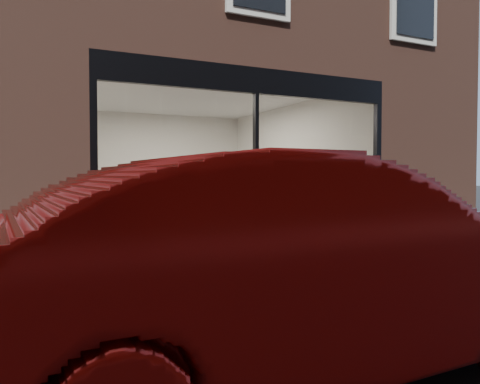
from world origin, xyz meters
name	(u,v)px	position (x,y,z in m)	size (l,w,h in m)	color
ground	(336,305)	(0.00, 0.00, 0.00)	(120.00, 120.00, 0.00)	black
sidewalk_near	(291,286)	(0.00, 1.00, 0.01)	(40.00, 2.00, 0.01)	gray
kerb_near	(338,301)	(0.00, -0.05, 0.06)	(40.00, 0.10, 0.12)	gray
host_building_pier_right	(275,173)	(3.75, 8.00, 1.60)	(2.50, 12.00, 3.20)	brown
host_building_backfill	(130,173)	(0.00, 11.00, 1.60)	(5.00, 6.00, 3.20)	brown
cafe_floor	(192,246)	(0.00, 5.00, 0.02)	(6.00, 6.00, 0.00)	#2D2D30
cafe_ceiling	(192,97)	(0.00, 5.00, 3.19)	(6.00, 6.00, 0.00)	white
cafe_wall_back	(155,173)	(0.00, 7.99, 1.60)	(5.00, 5.00, 0.00)	silver
cafe_wall_left	(68,172)	(-2.49, 5.00, 1.60)	(6.00, 6.00, 0.00)	silver
cafe_wall_right	(291,173)	(2.49, 5.00, 1.60)	(6.00, 6.00, 0.00)	silver
storefront_kick	(256,263)	(0.00, 2.05, 0.15)	(5.00, 0.10, 0.30)	black
storefront_header	(256,81)	(0.00, 2.05, 3.00)	(5.00, 0.10, 0.40)	black
storefront_mullion	(256,174)	(0.00, 2.05, 1.55)	(0.06, 0.10, 2.50)	black
storefront_glass	(257,174)	(0.00, 2.02, 1.55)	(4.80, 4.80, 0.00)	white
banquette	(244,254)	(0.00, 2.45, 0.23)	(4.00, 0.55, 0.45)	#3B1A15
person	(282,208)	(0.88, 2.71, 0.95)	(0.69, 0.45, 1.89)	#859DB7
cafe_table_left	(198,222)	(-0.60, 3.00, 0.74)	(0.68, 0.68, 0.04)	#311F13
cafe_table_right	(268,215)	(1.14, 3.71, 0.74)	(0.57, 0.57, 0.04)	#311F13
cafe_chair_right	(263,237)	(1.25, 4.09, 0.24)	(0.40, 0.40, 0.04)	#311F13
wall_poster	(70,174)	(-2.45, 5.15, 1.56)	(0.02, 0.55, 0.73)	white
parked_car	(295,267)	(-1.49, -1.45, 0.83)	(1.77, 5.07, 1.67)	#960B08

